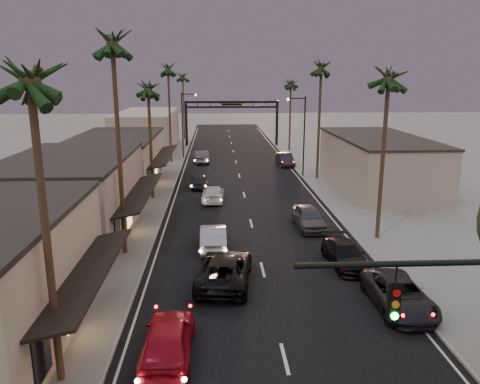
{
  "coord_description": "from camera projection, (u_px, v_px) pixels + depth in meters",
  "views": [
    {
      "loc": [
        -2.7,
        -6.67,
        11.16
      ],
      "look_at": [
        -0.86,
        28.15,
        2.5
      ],
      "focal_mm": 35.0,
      "sensor_mm": 36.0,
      "label": 1
    }
  ],
  "objects": [
    {
      "name": "ground",
      "position": [
        242.0,
        188.0,
        48.06
      ],
      "size": [
        200.0,
        200.0,
        0.0
      ],
      "primitive_type": "plane",
      "color": "slate",
      "rests_on": "ground"
    },
    {
      "name": "road",
      "position": [
        240.0,
        178.0,
        52.91
      ],
      "size": [
        14.0,
        120.0,
        0.02
      ],
      "primitive_type": "cube",
      "color": "black",
      "rests_on": "ground"
    },
    {
      "name": "sidewalk_left",
      "position": [
        162.0,
        166.0,
        59.19
      ],
      "size": [
        5.0,
        92.0,
        0.12
      ],
      "primitive_type": "cube",
      "color": "slate",
      "rests_on": "ground"
    },
    {
      "name": "sidewalk_right",
      "position": [
        311.0,
        165.0,
        60.16
      ],
      "size": [
        5.0,
        92.0,
        0.12
      ],
      "primitive_type": "cube",
      "color": "slate",
      "rests_on": "ground"
    },
    {
      "name": "storefront_mid",
      "position": [
        71.0,
        198.0,
        33.17
      ],
      "size": [
        8.0,
        14.0,
        5.5
      ],
      "primitive_type": "cube",
      "color": "#A69684",
      "rests_on": "ground"
    },
    {
      "name": "storefront_far",
      "position": [
        117.0,
        162.0,
        48.73
      ],
      "size": [
        8.0,
        16.0,
        5.0
      ],
      "primitive_type": "cube",
      "color": "tan",
      "rests_on": "ground"
    },
    {
      "name": "storefront_dist",
      "position": [
        147.0,
        131.0,
        70.91
      ],
      "size": [
        8.0,
        20.0,
        6.0
      ],
      "primitive_type": "cube",
      "color": "#A69684",
      "rests_on": "ground"
    },
    {
      "name": "building_right",
      "position": [
        378.0,
        163.0,
        48.17
      ],
      "size": [
        8.0,
        18.0,
        5.0
      ],
      "primitive_type": "cube",
      "color": "#A69684",
      "rests_on": "ground"
    },
    {
      "name": "arch",
      "position": [
        232.0,
        112.0,
        75.8
      ],
      "size": [
        15.2,
        0.4,
        7.27
      ],
      "color": "black",
      "rests_on": "ground"
    },
    {
      "name": "streetlight_right",
      "position": [
        302.0,
        130.0,
        51.98
      ],
      "size": [
        2.13,
        0.3,
        9.0
      ],
      "color": "black",
      "rests_on": "ground"
    },
    {
      "name": "streetlight_left",
      "position": [
        184.0,
        120.0,
        63.87
      ],
      "size": [
        2.13,
        0.3,
        9.0
      ],
      "color": "black",
      "rests_on": "ground"
    },
    {
      "name": "palm_la",
      "position": [
        28.0,
        67.0,
        14.82
      ],
      "size": [
        3.2,
        3.2,
        13.2
      ],
      "color": "#38281C",
      "rests_on": "ground"
    },
    {
      "name": "palm_lb",
      "position": [
        112.0,
        36.0,
        26.95
      ],
      "size": [
        3.2,
        3.2,
        15.2
      ],
      "color": "#38281C",
      "rests_on": "ground"
    },
    {
      "name": "palm_lc",
      "position": [
        148.0,
        84.0,
        41.22
      ],
      "size": [
        3.2,
        3.2,
        12.2
      ],
      "color": "#38281C",
      "rests_on": "ground"
    },
    {
      "name": "palm_ld",
      "position": [
        168.0,
        66.0,
        59.17
      ],
      "size": [
        3.2,
        3.2,
        14.2
      ],
      "color": "#38281C",
      "rests_on": "ground"
    },
    {
      "name": "palm_ra",
      "position": [
        389.0,
        72.0,
        30.24
      ],
      "size": [
        3.2,
        3.2,
        13.2
      ],
      "color": "#38281C",
      "rests_on": "ground"
    },
    {
      "name": "palm_rb",
      "position": [
        321.0,
        64.0,
        49.39
      ],
      "size": [
        3.2,
        3.2,
        14.2
      ],
      "color": "#38281C",
      "rests_on": "ground"
    },
    {
      "name": "palm_rc",
      "position": [
        291.0,
        81.0,
        69.24
      ],
      "size": [
        3.2,
        3.2,
        12.2
      ],
      "color": "#38281C",
      "rests_on": "ground"
    },
    {
      "name": "palm_far",
      "position": [
        183.0,
        74.0,
        81.71
      ],
      "size": [
        3.2,
        3.2,
        13.2
      ],
      "color": "#38281C",
      "rests_on": "ground"
    },
    {
      "name": "oncoming_red",
      "position": [
        168.0,
        339.0,
        18.86
      ],
      "size": [
        2.09,
        5.02,
        1.7
      ],
      "primitive_type": "imported",
      "rotation": [
        0.0,
        0.0,
        3.13
      ],
      "color": "#A00B1A",
      "rests_on": "ground"
    },
    {
      "name": "oncoming_pickup",
      "position": [
        225.0,
        270.0,
        25.67
      ],
      "size": [
        3.52,
        6.31,
        1.67
      ],
      "primitive_type": "imported",
      "rotation": [
        0.0,
        0.0,
        3.01
      ],
      "color": "black",
      "rests_on": "ground"
    },
    {
      "name": "oncoming_silver",
      "position": [
        213.0,
        237.0,
        30.98
      ],
      "size": [
        1.76,
        4.85,
        1.59
      ],
      "primitive_type": "imported",
      "rotation": [
        0.0,
        0.0,
        3.16
      ],
      "color": "#A09FA4",
      "rests_on": "ground"
    },
    {
      "name": "oncoming_white",
      "position": [
        213.0,
        194.0,
        42.76
      ],
      "size": [
        2.14,
        4.89,
        1.4
      ],
      "primitive_type": "imported",
      "rotation": [
        0.0,
        0.0,
        3.1
      ],
      "color": "silver",
      "rests_on": "ground"
    },
    {
      "name": "oncoming_dgrey",
      "position": [
        199.0,
        181.0,
        48.01
      ],
      "size": [
        1.98,
        4.37,
        1.46
      ],
      "primitive_type": "imported",
      "rotation": [
        0.0,
        0.0,
        3.2
      ],
      "color": "black",
      "rests_on": "ground"
    },
    {
      "name": "oncoming_grey_far",
      "position": [
        201.0,
        157.0,
        61.69
      ],
      "size": [
        2.32,
        5.14,
        1.64
      ],
      "primitive_type": "imported",
      "rotation": [
        0.0,
        0.0,
        3.26
      ],
      "color": "#47474B",
      "rests_on": "ground"
    },
    {
      "name": "curbside_near",
      "position": [
        399.0,
        294.0,
        22.95
      ],
      "size": [
        2.52,
        5.4,
        1.5
      ],
      "primitive_type": "imported",
      "rotation": [
        0.0,
        0.0,
        0.01
      ],
      "color": "black",
      "rests_on": "ground"
    },
    {
      "name": "curbside_black",
      "position": [
        345.0,
        254.0,
        28.23
      ],
      "size": [
        2.33,
        4.98,
        1.41
      ],
      "primitive_type": "imported",
      "rotation": [
        0.0,
        0.0,
        0.07
      ],
      "color": "black",
      "rests_on": "ground"
    },
    {
      "name": "curbside_grey",
      "position": [
        309.0,
        217.0,
        35.18
      ],
      "size": [
        2.16,
        4.97,
        1.67
      ],
      "primitive_type": "imported",
      "rotation": [
        0.0,
        0.0,
        0.04
      ],
      "color": "#434247",
      "rests_on": "ground"
    },
    {
      "name": "curbside_far",
      "position": [
        285.0,
        159.0,
        59.86
      ],
      "size": [
        1.93,
        4.89,
        1.59
      ],
      "primitive_type": "imported",
      "rotation": [
        0.0,
        0.0,
        0.05
      ],
      "color": "black",
      "rests_on": "ground"
    }
  ]
}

